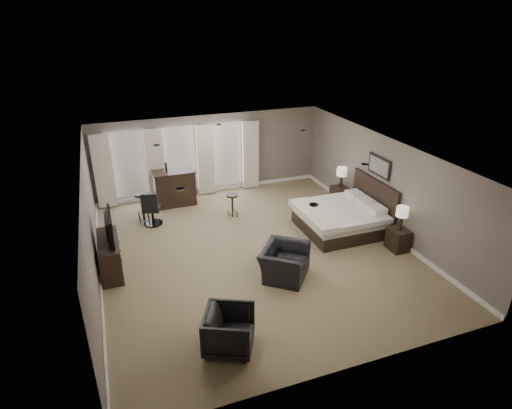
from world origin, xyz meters
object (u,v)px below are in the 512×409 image
object	(u,v)px
lamp_far	(341,178)
bar_stool_right	(232,206)
armchair_far	(229,329)
nightstand_far	(340,196)
bar_stool_left	(143,207)
nightstand_near	(398,239)
desk_chair	(152,208)
lamp_near	(401,218)
bed	(339,208)
tv	(107,237)
armchair_near	(284,257)
dresser	(110,256)
bar_counter	(175,188)

from	to	relation	value
lamp_far	bar_stool_right	distance (m)	3.46
lamp_far	armchair_far	bearing A→B (deg)	-136.53
nightstand_far	bar_stool_left	size ratio (longest dim) A/B	0.71
nightstand_near	nightstand_far	distance (m)	2.90
bar_stool_right	desk_chair	xyz separation A→B (m)	(-2.28, 0.32, 0.16)
lamp_near	armchair_far	xyz separation A→B (m)	(-5.06, -1.89, -0.45)
bed	bar_stool_left	xyz separation A→B (m)	(-5.00, 2.50, -0.26)
bed	tv	distance (m)	6.03
nightstand_near	armchair_near	distance (m)	3.21
lamp_near	lamp_far	distance (m)	2.90
dresser	nightstand_far	bearing A→B (deg)	11.67
dresser	tv	bearing A→B (deg)	0.00
bar_counter	bar_stool_right	distance (m)	2.06
nightstand_far	bed	bearing A→B (deg)	-121.54
nightstand_near	bar_counter	world-z (taller)	bar_counter
armchair_near	tv	bearing A→B (deg)	106.35
nightstand_near	armchair_far	world-z (taller)	armchair_far
desk_chair	tv	bearing A→B (deg)	77.39
nightstand_far	dresser	size ratio (longest dim) A/B	0.42
bar_stool_right	dresser	bearing A→B (deg)	-152.88
bar_stool_right	armchair_far	bearing A→B (deg)	-107.88
nightstand_near	bar_counter	size ratio (longest dim) A/B	0.44
nightstand_far	desk_chair	bearing A→B (deg)	172.96
bar_stool_left	bar_counter	bearing A→B (deg)	36.73
bar_counter	desk_chair	bearing A→B (deg)	-126.87
nightstand_far	dresser	distance (m)	7.07
lamp_near	dresser	distance (m)	7.09
lamp_near	bar_stool_left	size ratio (longest dim) A/B	0.73
lamp_near	bed	bearing A→B (deg)	121.54
armchair_near	armchair_far	size ratio (longest dim) A/B	1.28
nightstand_near	dresser	bearing A→B (deg)	168.00
lamp_near	tv	size ratio (longest dim) A/B	0.55
lamp_near	dresser	xyz separation A→B (m)	(-6.92, 1.47, -0.47)
nightstand_near	dresser	xyz separation A→B (m)	(-6.92, 1.47, 0.13)
dresser	tv	size ratio (longest dim) A/B	1.26
bed	dresser	distance (m)	6.04
dresser	bar_stool_right	distance (m)	3.97
dresser	armchair_far	xyz separation A→B (m)	(1.86, -3.36, 0.02)
lamp_near	armchair_near	distance (m)	3.23
lamp_near	lamp_far	world-z (taller)	lamp_far
nightstand_far	desk_chair	distance (m)	5.72
lamp_far	desk_chair	distance (m)	5.73
bed	nightstand_far	bearing A→B (deg)	58.46
bed	lamp_near	size ratio (longest dim) A/B	3.43
nightstand_near	bar_stool_left	bearing A→B (deg)	146.14
dresser	desk_chair	bearing A→B (deg)	59.66
armchair_near	bar_stool_right	xyz separation A→B (m)	(-0.19, 3.37, -0.13)
lamp_far	bar_stool_left	size ratio (longest dim) A/B	0.76
nightstand_near	lamp_far	world-z (taller)	lamp_far
lamp_far	nightstand_far	bearing A→B (deg)	0.00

